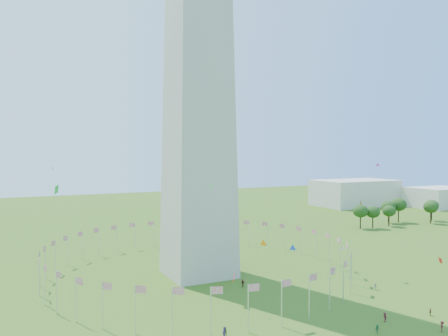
{
  "coord_description": "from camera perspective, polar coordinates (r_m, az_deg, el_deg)",
  "views": [
    {
      "loc": [
        -46.33,
        -58.28,
        33.14
      ],
      "look_at": [
        0.25,
        35.0,
        29.5
      ],
      "focal_mm": 35.0,
      "sensor_mm": 36.0,
      "label": 1
    }
  ],
  "objects": [
    {
      "name": "flag_ring",
      "position": [
        121.21,
        -3.34,
        -11.67
      ],
      "size": [
        80.24,
        80.24,
        9.0
      ],
      "color": "silver",
      "rests_on": "ground"
    },
    {
      "name": "gov_building_east_a",
      "position": [
        287.33,
        16.73,
        -3.11
      ],
      "size": [
        50.0,
        30.0,
        16.0
      ],
      "primitive_type": "cube",
      "color": "beige",
      "rests_on": "ground"
    },
    {
      "name": "gov_building_east_b",
      "position": [
        297.27,
        26.37,
        -3.45
      ],
      "size": [
        35.0,
        25.0,
        12.0
      ],
      "primitive_type": "cube",
      "color": "beige",
      "rests_on": "ground"
    },
    {
      "name": "crowd",
      "position": [
        88.66,
        14.64,
        -19.4
      ],
      "size": [
        100.66,
        64.44,
        1.97
      ],
      "color": "#272727",
      "rests_on": "ground"
    },
    {
      "name": "kites_aloft",
      "position": [
        100.29,
        4.67,
        -6.7
      ],
      "size": [
        128.89,
        74.53,
        37.87
      ],
      "color": "white",
      "rests_on": "ground"
    },
    {
      "name": "tree_line_east",
      "position": [
        218.09,
        21.73,
        -5.51
      ],
      "size": [
        53.68,
        16.1,
        11.4
      ],
      "color": "#28521B",
      "rests_on": "ground"
    }
  ]
}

